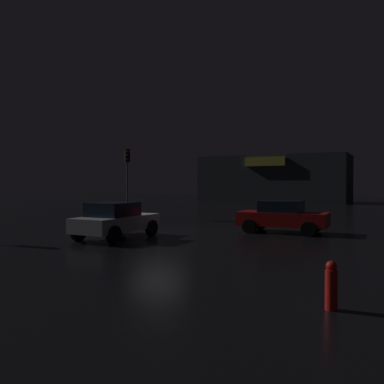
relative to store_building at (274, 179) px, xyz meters
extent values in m
plane|color=black|center=(4.22, -33.86, -2.84)|extent=(120.00, 120.00, 0.00)
cube|color=#33383D|center=(0.00, 0.01, 0.00)|extent=(17.84, 7.48, 5.68)
cube|color=#E5D84C|center=(0.00, -3.89, 2.01)|extent=(4.76, 0.24, 1.05)
cylinder|color=#595B60|center=(-2.04, -27.74, -0.57)|extent=(0.10, 0.10, 4.54)
cube|color=black|center=(-1.93, -27.85, 1.27)|extent=(0.41, 0.41, 0.85)
sphere|color=red|center=(-1.81, -27.96, 1.52)|extent=(0.20, 0.20, 0.20)
sphere|color=black|center=(-1.81, -27.96, 1.27)|extent=(0.20, 0.20, 0.20)
sphere|color=black|center=(-1.81, -27.96, 1.01)|extent=(0.20, 0.20, 0.20)
cube|color=#B7B7BF|center=(3.63, -36.07, -2.20)|extent=(1.77, 3.97, 0.59)
cube|color=black|center=(3.63, -36.31, -1.63)|extent=(1.58, 1.83, 0.56)
cylinder|color=black|center=(2.75, -34.77, -2.50)|extent=(0.23, 0.69, 0.69)
cylinder|color=black|center=(4.49, -34.76, -2.50)|extent=(0.23, 0.69, 0.69)
cylinder|color=black|center=(2.78, -37.38, -2.50)|extent=(0.23, 0.69, 0.69)
cylinder|color=black|center=(4.51, -37.37, -2.50)|extent=(0.23, 0.69, 0.69)
cube|color=#A51414|center=(9.24, -31.02, -2.20)|extent=(4.03, 1.85, 0.63)
cube|color=black|center=(9.17, -31.03, -1.63)|extent=(1.89, 1.62, 0.52)
cylinder|color=black|center=(7.94, -31.93, -2.52)|extent=(0.65, 0.24, 0.65)
cylinder|color=black|center=(7.90, -30.18, -2.52)|extent=(0.65, 0.24, 0.65)
cylinder|color=black|center=(10.58, -31.87, -2.52)|extent=(0.65, 0.24, 0.65)
cylinder|color=black|center=(10.54, -30.12, -2.52)|extent=(0.65, 0.24, 0.65)
cylinder|color=red|center=(12.95, -41.80, -2.48)|extent=(0.22, 0.22, 0.72)
sphere|color=red|center=(12.95, -41.80, -2.05)|extent=(0.20, 0.20, 0.20)
cylinder|color=#595B60|center=(-2.44, -26.35, -2.36)|extent=(0.09, 0.09, 0.96)
camera|label=1|loc=(14.02, -49.29, -0.57)|focal=37.47mm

